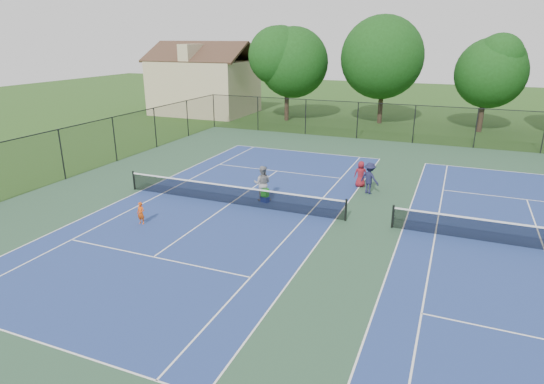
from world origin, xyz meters
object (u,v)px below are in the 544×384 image
at_px(tree_back_a, 287,59).
at_px(tree_back_b, 384,53).
at_px(child_player, 141,213).
at_px(ball_crate, 265,199).
at_px(clapboard_house, 205,85).
at_px(bystander_c, 361,174).
at_px(ball_hopper, 265,193).
at_px(instructor, 262,183).
at_px(tree_back_c, 488,68).
at_px(bystander_b, 370,178).

xyz_separation_m(tree_back_a, tree_back_b, (9.00, 2.00, 0.56)).
xyz_separation_m(child_player, ball_crate, (4.03, 4.76, -0.37)).
distance_m(clapboard_house, bystander_c, 29.26).
bearing_deg(tree_back_a, clapboard_house, 174.29).
height_order(bystander_c, ball_hopper, bystander_c).
distance_m(clapboard_house, instructor, 29.61).
height_order(tree_back_a, instructor, tree_back_a).
height_order(child_player, bystander_c, bystander_c).
bearing_deg(tree_back_c, ball_crate, -113.48).
distance_m(tree_back_c, ball_hopper, 26.74).
relative_size(bystander_b, bystander_c, 1.16).
bearing_deg(bystander_b, bystander_c, -30.29).
bearing_deg(ball_crate, bystander_b, 36.18).
relative_size(tree_back_a, tree_back_b, 0.91).
bearing_deg(child_player, tree_back_b, 78.49).
bearing_deg(instructor, tree_back_a, -88.77).
distance_m(tree_back_a, bystander_c, 22.59).
bearing_deg(tree_back_b, tree_back_c, -6.34).
xyz_separation_m(tree_back_a, ball_hopper, (7.53, -23.10, -5.52)).
relative_size(tree_back_a, instructor, 4.94).
bearing_deg(bystander_b, tree_back_a, -33.18).
distance_m(bystander_c, ball_crate, 5.94).
relative_size(tree_back_c, ball_hopper, 19.17).
bearing_deg(ball_crate, bystander_c, 47.92).
distance_m(tree_back_c, ball_crate, 26.81).
relative_size(clapboard_house, ball_hopper, 24.66).
bearing_deg(tree_back_a, bystander_b, -58.27).
height_order(tree_back_b, bystander_c, tree_back_b).
bearing_deg(instructor, child_player, 35.87).
height_order(instructor, ball_hopper, instructor).
relative_size(clapboard_house, instructor, 5.83).
distance_m(child_player, ball_hopper, 6.24).
relative_size(tree_back_c, instructor, 4.53).
relative_size(tree_back_c, ball_crate, 20.70).
distance_m(tree_back_c, instructor, 26.59).
bearing_deg(instructor, bystander_c, -151.25).
bearing_deg(tree_back_b, ball_hopper, -93.35).
relative_size(clapboard_house, bystander_c, 7.30).
bearing_deg(clapboard_house, bystander_c, -42.51).
distance_m(clapboard_house, bystander_b, 30.42).
xyz_separation_m(tree_back_a, instructor, (7.32, -22.92, -5.11)).
xyz_separation_m(tree_back_c, ball_crate, (-10.47, -24.10, -5.33)).
bearing_deg(ball_crate, tree_back_b, 86.65).
bearing_deg(tree_back_b, bystander_c, -83.13).
height_order(tree_back_a, bystander_c, tree_back_a).
height_order(clapboard_house, instructor, clapboard_house).
bearing_deg(tree_back_c, child_player, -116.67).
distance_m(tree_back_a, ball_hopper, 24.91).
xyz_separation_m(tree_back_c, instructor, (-10.68, -23.92, -4.55)).
distance_m(tree_back_b, ball_crate, 25.95).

